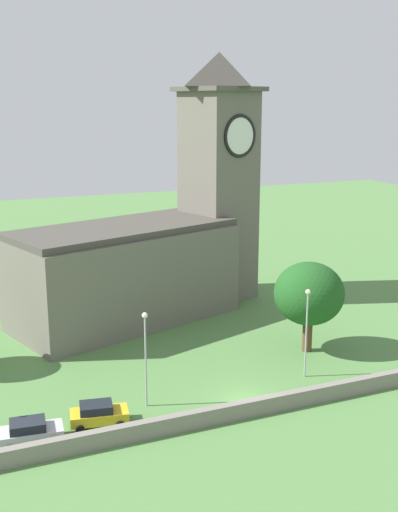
# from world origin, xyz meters

# --- Properties ---
(ground_plane) EXTENTS (200.00, 200.00, 0.00)m
(ground_plane) POSITION_xyz_m (0.00, 15.00, 0.00)
(ground_plane) COLOR #517F42
(church) EXTENTS (30.20, 17.41, 28.00)m
(church) POSITION_xyz_m (1.23, 23.29, 8.29)
(church) COLOR #666056
(church) RESTS_ON ground
(quay_barrier) EXTENTS (43.07, 0.70, 1.27)m
(quay_barrier) POSITION_xyz_m (0.00, -2.36, 0.63)
(quay_barrier) COLOR gray
(quay_barrier) RESTS_ON ground
(car_silver) EXTENTS (4.41, 2.65, 1.69)m
(car_silver) POSITION_xyz_m (-16.33, 0.01, 0.85)
(car_silver) COLOR silver
(car_silver) RESTS_ON ground
(car_yellow) EXTENTS (4.40, 2.83, 1.65)m
(car_yellow) POSITION_xyz_m (-11.43, 0.75, 0.83)
(car_yellow) COLOR gold
(car_yellow) RESTS_ON ground
(streetlamp_west_mid) EXTENTS (0.44, 0.44, 7.52)m
(streetlamp_west_mid) POSITION_xyz_m (-7.35, 2.15, 4.97)
(streetlamp_west_mid) COLOR #9EA0A5
(streetlamp_west_mid) RESTS_ON ground
(streetlamp_central) EXTENTS (0.44, 0.44, 7.70)m
(streetlamp_central) POSITION_xyz_m (6.67, 2.03, 5.07)
(streetlamp_central) COLOR #9EA0A5
(streetlamp_central) RESTS_ON ground
(tree_churchyard) EXTENTS (6.45, 6.45, 8.49)m
(tree_churchyard) POSITION_xyz_m (9.95, 6.88, 5.55)
(tree_churchyard) COLOR brown
(tree_churchyard) RESTS_ON ground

